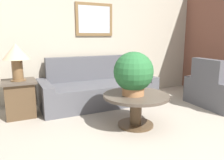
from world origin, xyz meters
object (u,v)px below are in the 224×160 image
Objects in this scene: coffee_table at (136,103)px; potted_plant_on_table at (133,73)px; couch_main at (97,89)px; side_table at (20,98)px; table_lamp at (16,55)px; armchair at (220,91)px.

coffee_table is 0.46m from potted_plant_on_table.
side_table is at bearing -175.08° from couch_main.
potted_plant_on_table is at bearing -38.30° from table_lamp.
couch_main reaches higher than coffee_table.
side_table is at bearing 180.00° from table_lamp.
coffee_table is at bearing -85.50° from couch_main.
armchair is at bearing -16.14° from table_lamp.
couch_main is at bearing 4.92° from side_table.
coffee_table is (0.10, -1.29, 0.07)m from couch_main.
table_lamp reaches higher than coffee_table.
couch_main is 1.44m from side_table.
table_lamp is (-3.52, 1.02, 0.75)m from armchair.
side_table is 0.97× the size of potted_plant_on_table.
couch_main and armchair have the same top height.
coffee_table is 1.59× the size of side_table.
coffee_table is at bearing -37.30° from table_lamp.
armchair is at bearing 4.31° from coffee_table.
couch_main is at bearing 94.50° from coffee_table.
armchair is 2.11m from potted_plant_on_table.
coffee_table is 1.55× the size of potted_plant_on_table.
couch_main is at bearing 4.92° from table_lamp.
potted_plant_on_table is (-0.05, -0.00, 0.46)m from coffee_table.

